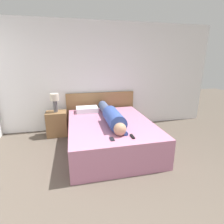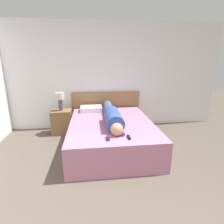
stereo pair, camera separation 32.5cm
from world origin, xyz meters
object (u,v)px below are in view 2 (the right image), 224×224
Objects in this scene: person_lying at (112,116)px; cell_phone at (108,139)px; pillow_near_headboard at (91,109)px; tv_remote at (129,137)px; nightstand at (62,122)px; bed at (111,134)px; table_lamp at (60,99)px.

person_lying reaches higher than cell_phone.
pillow_near_headboard is 1.69m from tv_remote.
cell_phone is (0.95, -1.62, 0.26)m from nightstand.
person_lying is 13.51× the size of cell_phone.
tv_remote is at bearing -69.98° from pillow_near_headboard.
person_lying is at bearing -44.16° from bed.
table_lamp is 0.76m from pillow_near_headboard.
person_lying is 0.80m from cell_phone.
pillow_near_headboard is at bearing -1.99° from nightstand.
tv_remote is at bearing -77.16° from person_lying.
tv_remote is (0.17, -0.76, -0.12)m from person_lying.
table_lamp is 0.24× the size of person_lying.
pillow_near_headboard is 3.33× the size of tv_remote.
bed is 1.50m from table_lamp.
table_lamp is at bearing 178.01° from pillow_near_headboard.
cell_phone is at bearing -59.54° from nightstand.
tv_remote is (1.29, -1.61, -0.31)m from table_lamp.
bed is 0.95m from pillow_near_headboard.
pillow_near_headboard reaches higher than tv_remote.
nightstand reaches higher than tv_remote.
person_lying reaches higher than bed.
table_lamp reaches higher than tv_remote.
tv_remote reaches higher than cell_phone.
person_lying is (1.11, -0.85, -0.19)m from table_lamp.
person_lying is at bearing -37.33° from nightstand.
bed is at bearing 135.84° from person_lying.
nightstand is 3.80× the size of tv_remote.
nightstand is at bearing 178.01° from pillow_near_headboard.
nightstand is at bearing -90.00° from table_lamp.
table_lamp is 2.08m from tv_remote.
nightstand reaches higher than cell_phone.
bed is 13.86× the size of tv_remote.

